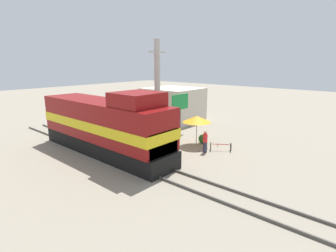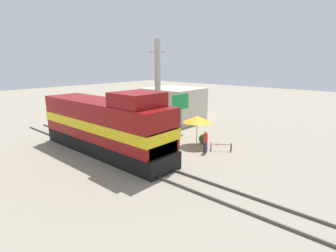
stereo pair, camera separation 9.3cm
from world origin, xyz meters
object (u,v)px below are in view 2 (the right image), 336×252
(billboard_sign, at_px, (181,104))
(bicycle, at_px, (221,147))
(vendor_umbrella, at_px, (197,119))
(person_bystander, at_px, (205,141))
(locomotive, at_px, (107,126))
(utility_pole, at_px, (158,92))

(billboard_sign, xyz_separation_m, bicycle, (-1.72, -5.47, -2.57))
(vendor_umbrella, xyz_separation_m, bicycle, (-0.00, -2.33, -1.87))
(billboard_sign, relative_size, person_bystander, 2.22)
(locomotive, relative_size, utility_pole, 1.49)
(locomotive, xyz_separation_m, person_bystander, (5.03, -5.47, -1.21))
(locomotive, bearing_deg, bicycle, -44.88)
(vendor_umbrella, relative_size, bicycle, 1.46)
(utility_pole, height_order, person_bystander, utility_pole)
(vendor_umbrella, distance_m, person_bystander, 2.37)
(billboard_sign, bearing_deg, bicycle, -107.42)
(billboard_sign, bearing_deg, person_bystander, -121.17)
(billboard_sign, bearing_deg, utility_pole, 178.56)
(vendor_umbrella, bearing_deg, person_bystander, -125.80)
(utility_pole, distance_m, person_bystander, 5.92)
(locomotive, bearing_deg, person_bystander, -47.41)
(vendor_umbrella, distance_m, billboard_sign, 3.65)
(utility_pole, relative_size, vendor_umbrella, 3.48)
(vendor_umbrella, xyz_separation_m, person_bystander, (-1.17, -1.63, -1.26))
(person_bystander, distance_m, bicycle, 1.49)
(billboard_sign, xyz_separation_m, person_bystander, (-2.88, -4.77, -1.97))
(utility_pole, xyz_separation_m, vendor_umbrella, (1.30, -3.22, -2.14))
(utility_pole, xyz_separation_m, bicycle, (1.30, -5.54, -4.00))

